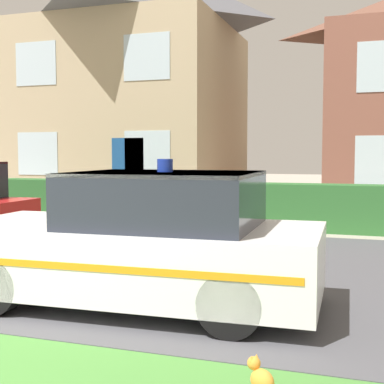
{
  "coord_description": "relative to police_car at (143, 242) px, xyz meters",
  "views": [
    {
      "loc": [
        3.29,
        -2.61,
        1.66
      ],
      "look_at": [
        0.6,
        5.37,
        1.05
      ],
      "focal_mm": 50.0,
      "sensor_mm": 36.0,
      "label": 1
    }
  ],
  "objects": [
    {
      "name": "house_left",
      "position": [
        -5.53,
        11.84,
        3.63
      ],
      "size": [
        6.94,
        6.55,
        8.47
      ],
      "color": "tan",
      "rests_on": "ground"
    },
    {
      "name": "cat",
      "position": [
        1.64,
        -1.69,
        -0.6
      ],
      "size": [
        0.23,
        0.26,
        0.25
      ],
      "rotation": [
        0.0,
        0.0,
        2.58
      ],
      "color": "orange",
      "rests_on": "ground"
    },
    {
      "name": "road_strip",
      "position": [
        -0.95,
        2.08,
        -0.69
      ],
      "size": [
        28.0,
        6.71,
        0.01
      ],
      "primitive_type": "cube",
      "color": "#4C4C51",
      "rests_on": "ground"
    },
    {
      "name": "wheelie_bin",
      "position": [
        -3.67,
        6.54,
        -0.11
      ],
      "size": [
        0.63,
        0.65,
        1.16
      ],
      "rotation": [
        0.0,
        0.0,
        0.11
      ],
      "color": "#23662D",
      "rests_on": "ground"
    },
    {
      "name": "police_car",
      "position": [
        0.0,
        0.0,
        0.0
      ],
      "size": [
        4.04,
        1.88,
        1.59
      ],
      "rotation": [
        0.0,
        0.0,
        3.18
      ],
      "color": "black",
      "rests_on": "road_strip"
    },
    {
      "name": "garden_hedge",
      "position": [
        -0.09,
        6.32,
        -0.19
      ],
      "size": [
        13.22,
        0.72,
        1.01
      ],
      "primitive_type": "cube",
      "color": "#2D662D",
      "rests_on": "ground"
    }
  ]
}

